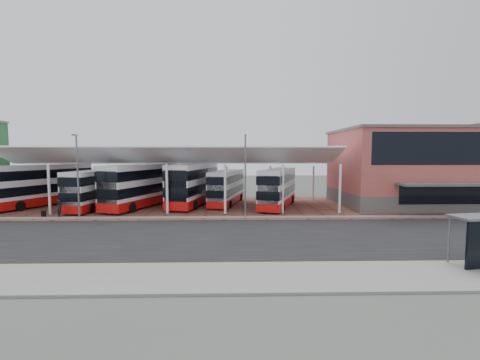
% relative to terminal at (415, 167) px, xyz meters
% --- Properties ---
extents(ground, '(140.00, 140.00, 0.00)m').
position_rel_terminal_xyz_m(ground, '(-23.00, -13.92, -4.66)').
color(ground, '#464944').
extents(road, '(120.00, 14.00, 0.02)m').
position_rel_terminal_xyz_m(road, '(-23.00, -14.92, -4.65)').
color(road, black).
rests_on(road, ground).
extents(forecourt, '(72.00, 16.00, 0.06)m').
position_rel_terminal_xyz_m(forecourt, '(-21.00, -0.92, -4.63)').
color(forecourt, brown).
rests_on(forecourt, ground).
extents(sidewalk, '(120.00, 4.00, 0.14)m').
position_rel_terminal_xyz_m(sidewalk, '(-23.00, -22.92, -4.59)').
color(sidewalk, slate).
rests_on(sidewalk, ground).
extents(north_kerb, '(120.00, 0.80, 0.14)m').
position_rel_terminal_xyz_m(north_kerb, '(-23.00, -7.72, -4.59)').
color(north_kerb, slate).
rests_on(north_kerb, ground).
extents(yellow_line_near, '(120.00, 0.12, 0.01)m').
position_rel_terminal_xyz_m(yellow_line_near, '(-23.00, -20.92, -4.63)').
color(yellow_line_near, '#C98F00').
rests_on(yellow_line_near, road).
extents(yellow_line_far, '(120.00, 0.12, 0.01)m').
position_rel_terminal_xyz_m(yellow_line_far, '(-23.00, -20.62, -4.63)').
color(yellow_line_far, '#C98F00').
rests_on(yellow_line_far, road).
extents(canopy, '(37.00, 11.63, 7.07)m').
position_rel_terminal_xyz_m(canopy, '(-29.00, 0.01, 1.14)').
color(canopy, white).
rests_on(canopy, ground).
extents(terminal, '(18.40, 14.40, 9.25)m').
position_rel_terminal_xyz_m(terminal, '(0.00, 0.00, 0.00)').
color(terminal, '#575451').
rests_on(terminal, ground).
extents(lamp_west, '(0.16, 0.90, 8.07)m').
position_rel_terminal_xyz_m(lamp_west, '(-37.00, -7.65, -0.30)').
color(lamp_west, slate).
rests_on(lamp_west, ground).
extents(lamp_east, '(0.16, 0.90, 8.07)m').
position_rel_terminal_xyz_m(lamp_east, '(-21.00, -7.65, -0.30)').
color(lamp_east, slate).
rests_on(lamp_east, ground).
extents(bus_0, '(7.33, 12.00, 4.91)m').
position_rel_terminal_xyz_m(bus_0, '(-45.03, 0.58, -2.16)').
color(bus_0, white).
rests_on(bus_0, forecourt).
extents(bus_1, '(3.47, 10.71, 4.34)m').
position_rel_terminal_xyz_m(bus_1, '(-37.85, -1.36, -2.45)').
color(bus_1, white).
rests_on(bus_1, forecourt).
extents(bus_2, '(6.49, 12.27, 4.95)m').
position_rel_terminal_xyz_m(bus_2, '(-32.92, -0.66, -2.14)').
color(bus_2, white).
rests_on(bus_2, forecourt).
extents(bus_3, '(5.23, 12.42, 4.99)m').
position_rel_terminal_xyz_m(bus_3, '(-26.95, 0.71, -2.12)').
color(bus_3, white).
rests_on(bus_3, forecourt).
extents(bus_4, '(4.46, 10.32, 4.14)m').
position_rel_terminal_xyz_m(bus_4, '(-22.92, 1.05, -2.54)').
color(bus_4, white).
rests_on(bus_4, forecourt).
extents(bus_5, '(5.86, 10.92, 4.41)m').
position_rel_terminal_xyz_m(bus_5, '(-16.90, -1.14, -2.41)').
color(bus_5, white).
rests_on(bus_5, forecourt).
extents(pedestrian, '(0.64, 0.75, 1.74)m').
position_rel_terminal_xyz_m(pedestrian, '(-39.08, -7.21, -3.73)').
color(pedestrian, black).
rests_on(pedestrian, forecourt).
extents(suitcase, '(0.36, 0.26, 0.61)m').
position_rel_terminal_xyz_m(suitcase, '(-40.71, -7.09, -4.29)').
color(suitcase, black).
rests_on(suitcase, forecourt).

